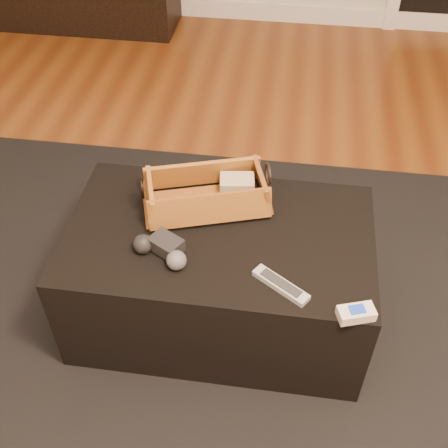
# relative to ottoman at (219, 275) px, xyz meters

# --- Properties ---
(floor) EXTENTS (5.00, 5.50, 0.01)m
(floor) POSITION_rel_ottoman_xyz_m (-0.06, -0.16, -0.23)
(floor) COLOR brown
(floor) RESTS_ON ground
(baseboard) EXTENTS (5.00, 0.04, 0.12)m
(baseboard) POSITION_rel_ottoman_xyz_m (-0.06, 2.57, -0.16)
(baseboard) COLOR white
(baseboard) RESTS_ON floor
(area_rug) EXTENTS (2.60, 2.00, 0.01)m
(area_rug) POSITION_rel_ottoman_xyz_m (-0.00, -0.05, -0.22)
(area_rug) COLOR black
(area_rug) RESTS_ON floor
(ottoman) EXTENTS (1.00, 0.60, 0.42)m
(ottoman) POSITION_rel_ottoman_xyz_m (0.00, 0.00, 0.00)
(ottoman) COLOR black
(ottoman) RESTS_ON area_rug
(tv_remote) EXTENTS (0.22, 0.13, 0.02)m
(tv_remote) POSITION_rel_ottoman_xyz_m (-0.08, 0.10, 0.24)
(tv_remote) COLOR black
(tv_remote) RESTS_ON wicker_basket
(cloth_bundle) EXTENTS (0.13, 0.09, 0.06)m
(cloth_bundle) POSITION_rel_ottoman_xyz_m (0.04, 0.19, 0.26)
(cloth_bundle) COLOR #C9B18C
(cloth_bundle) RESTS_ON wicker_basket
(wicker_basket) EXTENTS (0.46, 0.33, 0.15)m
(wicker_basket) POSITION_rel_ottoman_xyz_m (-0.06, 0.12, 0.26)
(wicker_basket) COLOR #945921
(wicker_basket) RESTS_ON ottoman
(game_controller) EXTENTS (0.20, 0.15, 0.06)m
(game_controller) POSITION_rel_ottoman_xyz_m (-0.16, -0.13, 0.24)
(game_controller) COLOR black
(game_controller) RESTS_ON ottoman
(silver_remote) EXTENTS (0.18, 0.14, 0.02)m
(silver_remote) POSITION_rel_ottoman_xyz_m (0.21, -0.20, 0.22)
(silver_remote) COLOR #B1B4B9
(silver_remote) RESTS_ON ottoman
(cream_gadget) EXTENTS (0.11, 0.08, 0.04)m
(cream_gadget) POSITION_rel_ottoman_xyz_m (0.43, -0.28, 0.23)
(cream_gadget) COLOR beige
(cream_gadget) RESTS_ON ottoman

